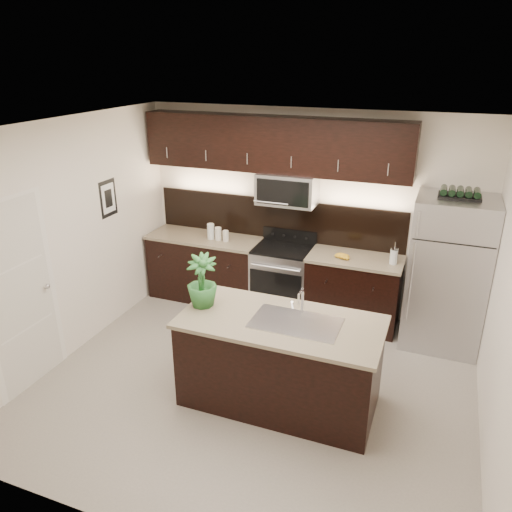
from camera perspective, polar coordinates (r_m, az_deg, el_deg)
The scene contains 12 objects.
ground at distance 5.57m, azimuth -0.14°, elevation -14.36°, with size 4.50×4.50×0.00m, color gray.
room_walls at distance 4.77m, azimuth -1.56°, elevation 2.29°, with size 4.52×4.02×2.71m.
counter_run at distance 6.84m, azimuth 1.43°, elevation -2.43°, with size 3.51×0.65×0.94m.
upper_fixtures at distance 6.46m, azimuth 2.25°, elevation 11.65°, with size 3.49×0.40×1.66m.
island at distance 5.08m, azimuth 2.76°, elevation -11.94°, with size 1.96×0.96×0.94m.
sink_faucet at distance 4.79m, azimuth 4.61°, elevation -7.42°, with size 0.84×0.50×0.28m.
refrigerator at distance 6.28m, azimuth 21.03°, elevation -1.85°, with size 0.89×0.80×1.84m, color #B2B2B7.
wine_rack at distance 5.98m, azimuth 22.29°, elevation 6.66°, with size 0.45×0.28×0.11m.
plant at distance 5.01m, azimuth -6.22°, elevation -2.84°, with size 0.30×0.30×0.54m, color #276128.
canisters at distance 6.85m, azimuth -4.55°, elevation 2.63°, with size 0.32×0.10×0.21m.
french_press at distance 6.26m, azimuth 15.47°, elevation 0.01°, with size 0.10×0.10×0.27m.
bananas at distance 6.34m, azimuth 9.51°, elevation 0.13°, with size 0.20×0.15×0.06m, color gold.
Camera 1 is at (1.63, -4.17, 3.32)m, focal length 35.00 mm.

